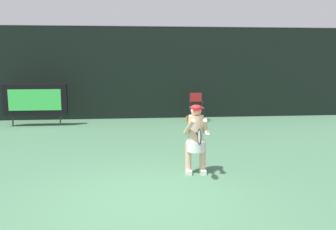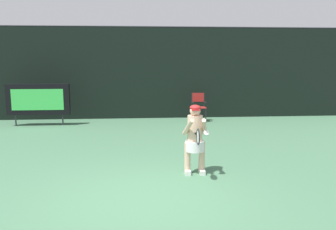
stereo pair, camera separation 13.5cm
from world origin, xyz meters
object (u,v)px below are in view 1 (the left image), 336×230
object	(u,v)px
water_bottle	(187,119)
scoreboard	(35,100)
umpire_chair	(196,105)
tennis_racket	(199,136)
tennis_player	(196,137)

from	to	relation	value
water_bottle	scoreboard	bearing A→B (deg)	-177.43
umpire_chair	scoreboard	bearing A→B (deg)	-175.60
scoreboard	tennis_racket	world-z (taller)	scoreboard
umpire_chair	water_bottle	world-z (taller)	umpire_chair
scoreboard	tennis_racket	bearing A→B (deg)	-53.10
tennis_racket	tennis_player	bearing A→B (deg)	93.16
scoreboard	water_bottle	distance (m)	5.54
water_bottle	umpire_chair	bearing A→B (deg)	27.86
umpire_chair	water_bottle	xyz separation A→B (m)	(-0.39, -0.21, -0.50)
scoreboard	umpire_chair	xyz separation A→B (m)	(5.86, 0.45, -0.33)
umpire_chair	water_bottle	bearing A→B (deg)	-152.14
scoreboard	umpire_chair	bearing A→B (deg)	4.40
scoreboard	tennis_player	size ratio (longest dim) A/B	1.52
scoreboard	tennis_player	distance (m)	7.47
tennis_player	tennis_racket	xyz separation A→B (m)	(-0.02, -0.48, 0.11)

